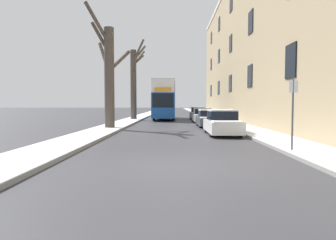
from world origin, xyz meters
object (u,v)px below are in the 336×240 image
(bare_tree_left_0, at_px, (109,72))
(parked_car_2, at_px, (202,116))
(parked_car_0, at_px, (222,123))
(parked_car_1, at_px, (209,119))
(pedestrian_left_sidewalk, at_px, (110,116))
(double_decker_bus, at_px, (165,98))
(bare_tree_left_1, at_px, (134,81))
(street_sign_post, at_px, (293,112))
(parked_car_3, at_px, (198,114))

(bare_tree_left_0, xyz_separation_m, parked_car_2, (7.52, 8.67, -3.46))
(parked_car_0, bearing_deg, parked_car_1, 90.00)
(parked_car_1, xyz_separation_m, pedestrian_left_sidewalk, (-7.52, -2.62, 0.28))
(parked_car_1, bearing_deg, double_decker_bus, 108.39)
(bare_tree_left_1, relative_size, parked_car_2, 2.11)
(bare_tree_left_1, bearing_deg, double_decker_bus, 32.35)
(parked_car_0, xyz_separation_m, parked_car_1, (0.00, 6.29, -0.04))
(double_decker_bus, bearing_deg, bare_tree_left_0, -103.55)
(bare_tree_left_0, height_order, parked_car_0, bare_tree_left_0)
(parked_car_1, height_order, street_sign_post, street_sign_post)
(pedestrian_left_sidewalk, bearing_deg, double_decker_bus, -39.14)
(bare_tree_left_1, distance_m, parked_car_0, 18.13)
(double_decker_bus, distance_m, pedestrian_left_sidewalk, 15.10)
(double_decker_bus, height_order, pedestrian_left_sidewalk, double_decker_bus)
(parked_car_2, bearing_deg, parked_car_1, -90.00)
(bare_tree_left_0, distance_m, bare_tree_left_1, 12.56)
(pedestrian_left_sidewalk, height_order, street_sign_post, street_sign_post)
(parked_car_2, bearing_deg, bare_tree_left_0, -130.95)
(double_decker_bus, xyz_separation_m, street_sign_post, (5.37, -25.30, -1.00))
(pedestrian_left_sidewalk, bearing_deg, parked_car_3, -53.35)
(bare_tree_left_1, xyz_separation_m, parked_car_3, (7.36, 1.79, -3.78))
(double_decker_bus, bearing_deg, parked_car_3, -5.09)
(street_sign_post, bearing_deg, parked_car_3, 93.19)
(bare_tree_left_0, relative_size, parked_car_2, 2.09)
(double_decker_bus, xyz_separation_m, parked_car_2, (3.98, -6.03, -1.88))
(bare_tree_left_1, xyz_separation_m, parked_car_0, (7.36, -16.12, -3.79))
(parked_car_1, height_order, parked_car_3, parked_car_3)
(parked_car_2, relative_size, street_sign_post, 1.56)
(bare_tree_left_0, height_order, parked_car_2, bare_tree_left_0)
(parked_car_3, bearing_deg, parked_car_0, -90.00)
(street_sign_post, bearing_deg, parked_car_1, 95.96)
(parked_car_1, bearing_deg, street_sign_post, -84.04)
(bare_tree_left_0, height_order, street_sign_post, bare_tree_left_0)
(parked_car_2, xyz_separation_m, parked_car_3, (0.00, 5.67, 0.03))
(bare_tree_left_1, bearing_deg, parked_car_0, -65.46)
(parked_car_2, xyz_separation_m, pedestrian_left_sidewalk, (-7.52, -8.56, 0.27))
(bare_tree_left_1, height_order, street_sign_post, bare_tree_left_1)
(parked_car_1, relative_size, street_sign_post, 1.63)
(double_decker_bus, bearing_deg, parked_car_1, -71.61)
(parked_car_3, bearing_deg, parked_car_2, -90.00)
(bare_tree_left_1, height_order, parked_car_3, bare_tree_left_1)
(parked_car_0, bearing_deg, double_decker_bus, 102.30)
(parked_car_1, height_order, parked_car_2, parked_car_2)
(bare_tree_left_0, distance_m, parked_car_1, 8.72)
(parked_car_3, bearing_deg, double_decker_bus, 174.91)
(parked_car_2, distance_m, pedestrian_left_sidewalk, 11.40)
(bare_tree_left_1, distance_m, double_decker_bus, 4.45)
(parked_car_0, relative_size, parked_car_3, 1.13)
(parked_car_1, distance_m, parked_car_3, 11.62)
(double_decker_bus, distance_m, parked_car_1, 12.76)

